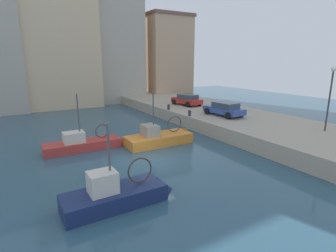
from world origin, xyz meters
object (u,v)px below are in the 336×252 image
object	(u,v)px
parked_car_blue	(224,109)
mooring_bollard_mid	(190,113)
fishing_boat_red	(87,147)
mooring_bollard_north	(169,107)
fishing_boat_navy	(122,200)
parked_car_red	(187,99)
quay_streetlamp	(331,88)
fishing_boat_orange	(163,142)

from	to	relation	value
parked_car_blue	mooring_bollard_mid	world-z (taller)	parked_car_blue
fishing_boat_red	mooring_bollard_north	world-z (taller)	fishing_boat_red
mooring_bollard_mid	fishing_boat_red	bearing A→B (deg)	-172.41
fishing_boat_navy	parked_car_red	xyz separation A→B (m)	(14.39, 15.58, 1.75)
fishing_boat_navy	parked_car_blue	distance (m)	16.36
fishing_boat_red	parked_car_blue	xyz separation A→B (m)	(13.27, -0.26, 1.77)
fishing_boat_red	mooring_bollard_mid	world-z (taller)	fishing_boat_red
quay_streetlamp	fishing_boat_navy	bearing A→B (deg)	-179.56
fishing_boat_navy	mooring_bollard_mid	distance (m)	14.93
fishing_boat_navy	mooring_bollard_north	size ratio (longest dim) A/B	9.92
fishing_boat_navy	mooring_bollard_north	bearing A→B (deg)	52.24
parked_car_red	mooring_bollard_mid	bearing A→B (deg)	-122.29
fishing_boat_red	mooring_bollard_mid	bearing A→B (deg)	7.59
fishing_boat_red	parked_car_red	world-z (taller)	fishing_boat_red
fishing_boat_red	mooring_bollard_north	xyz separation A→B (m)	(10.30, 5.37, 1.35)
fishing_boat_navy	mooring_bollard_north	xyz separation A→B (m)	(10.92, 14.10, 1.35)
fishing_boat_red	mooring_bollard_north	distance (m)	11.70
fishing_boat_orange	mooring_bollard_mid	bearing A→B (deg)	32.96
fishing_boat_navy	fishing_boat_orange	world-z (taller)	fishing_boat_orange
quay_streetlamp	fishing_boat_orange	bearing A→B (deg)	146.50
parked_car_blue	mooring_bollard_north	size ratio (longest dim) A/B	7.71
fishing_boat_orange	parked_car_red	xyz separation A→B (m)	(8.22, 8.57, 1.77)
fishing_boat_orange	mooring_bollard_north	distance (m)	8.64
mooring_bollard_north	quay_streetlamp	world-z (taller)	quay_streetlamp
mooring_bollard_mid	mooring_bollard_north	size ratio (longest dim) A/B	1.00
parked_car_red	fishing_boat_orange	bearing A→B (deg)	-133.81
fishing_boat_orange	parked_car_blue	distance (m)	8.06
parked_car_red	quay_streetlamp	xyz separation A→B (m)	(2.18, -15.46, 2.58)
fishing_boat_orange	quay_streetlamp	xyz separation A→B (m)	(10.41, -6.89, 4.34)
parked_car_blue	parked_car_red	size ratio (longest dim) A/B	1.05
parked_car_blue	fishing_boat_red	bearing A→B (deg)	178.87
fishing_boat_navy	quay_streetlamp	size ratio (longest dim) A/B	1.13
fishing_boat_navy	mooring_bollard_mid	world-z (taller)	fishing_boat_navy
fishing_boat_red	parked_car_blue	world-z (taller)	fishing_boat_red
mooring_bollard_north	fishing_boat_navy	bearing A→B (deg)	-127.76
fishing_boat_red	quay_streetlamp	size ratio (longest dim) A/B	1.30
mooring_bollard_mid	parked_car_blue	bearing A→B (deg)	-28.84
mooring_bollard_north	quay_streetlamp	size ratio (longest dim) A/B	0.11
mooring_bollard_north	quay_streetlamp	bearing A→B (deg)	-67.98
fishing_boat_navy	quay_streetlamp	xyz separation A→B (m)	(16.57, 0.13, 4.33)
fishing_boat_red	mooring_bollard_mid	distance (m)	10.48
fishing_boat_navy	fishing_boat_orange	size ratio (longest dim) A/B	0.90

